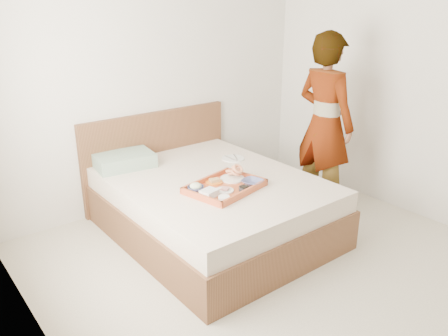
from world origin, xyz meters
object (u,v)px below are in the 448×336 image
object	(u,v)px
bed	(213,206)
person	(325,124)
tray	(225,186)
dinner_plate	(233,158)

from	to	relation	value
bed	person	xyz separation A→B (m)	(1.19, -0.23, 0.62)
tray	person	distance (m)	1.29
dinner_plate	person	bearing A→B (deg)	-36.29
bed	person	distance (m)	1.36
tray	person	world-z (taller)	person
tray	person	xyz separation A→B (m)	(1.25, 0.02, 0.32)
bed	dinner_plate	distance (m)	0.62
tray	person	size ratio (longest dim) A/B	0.35
bed	person	size ratio (longest dim) A/B	1.14
dinner_plate	tray	bearing A→B (deg)	-134.36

